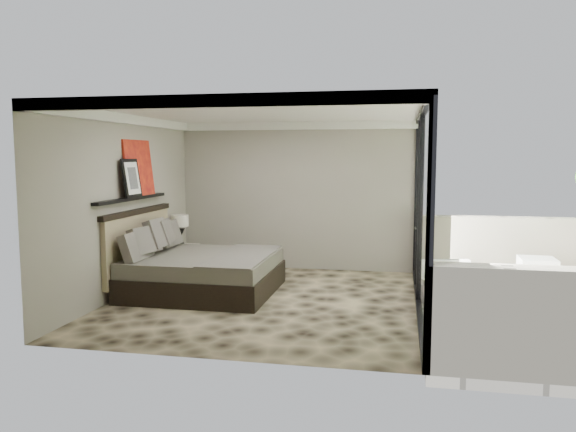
% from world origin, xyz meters
% --- Properties ---
extents(floor, '(5.00, 5.00, 0.00)m').
position_xyz_m(floor, '(0.00, 0.00, 0.00)').
color(floor, black).
rests_on(floor, ground).
extents(ceiling, '(4.50, 5.00, 0.02)m').
position_xyz_m(ceiling, '(0.00, 0.00, 2.79)').
color(ceiling, silver).
rests_on(ceiling, back_wall).
extents(back_wall, '(4.50, 0.02, 2.80)m').
position_xyz_m(back_wall, '(0.00, 2.49, 1.40)').
color(back_wall, gray).
rests_on(back_wall, floor).
extents(left_wall, '(0.02, 5.00, 2.80)m').
position_xyz_m(left_wall, '(-2.24, 0.00, 1.40)').
color(left_wall, gray).
rests_on(left_wall, floor).
extents(glass_wall, '(0.08, 5.00, 2.80)m').
position_xyz_m(glass_wall, '(2.25, 0.00, 1.40)').
color(glass_wall, white).
rests_on(glass_wall, floor).
extents(terrace_slab, '(3.00, 5.00, 0.12)m').
position_xyz_m(terrace_slab, '(3.75, 0.00, -0.06)').
color(terrace_slab, beige).
rests_on(terrace_slab, ground).
extents(picture_ledge, '(0.12, 2.20, 0.05)m').
position_xyz_m(picture_ledge, '(-2.18, 0.10, 1.50)').
color(picture_ledge, black).
rests_on(picture_ledge, left_wall).
extents(bed, '(2.26, 2.19, 1.25)m').
position_xyz_m(bed, '(-1.19, 0.31, 0.37)').
color(bed, black).
rests_on(bed, floor).
extents(nightstand, '(0.64, 0.64, 0.48)m').
position_xyz_m(nightstand, '(-1.97, 1.66, 0.24)').
color(nightstand, black).
rests_on(nightstand, floor).
extents(table_lamp, '(0.31, 0.31, 0.57)m').
position_xyz_m(table_lamp, '(-2.02, 1.63, 0.88)').
color(table_lamp, black).
rests_on(table_lamp, nightstand).
extents(abstract_canvas, '(0.13, 0.90, 0.90)m').
position_xyz_m(abstract_canvas, '(-2.19, 0.39, 1.97)').
color(abstract_canvas, '#AE170E').
rests_on(abstract_canvas, picture_ledge).
extents(framed_print, '(0.11, 0.50, 0.60)m').
position_xyz_m(framed_print, '(-2.14, 0.02, 1.82)').
color(framed_print, black).
rests_on(framed_print, picture_ledge).
extents(ottoman, '(0.56, 0.56, 0.55)m').
position_xyz_m(ottoman, '(4.13, 1.40, 0.27)').
color(ottoman, silver).
rests_on(ottoman, terrace_slab).
extents(lounger, '(1.12, 1.69, 0.61)m').
position_xyz_m(lounger, '(2.79, -0.04, 0.19)').
color(lounger, silver).
rests_on(lounger, terrace_slab).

